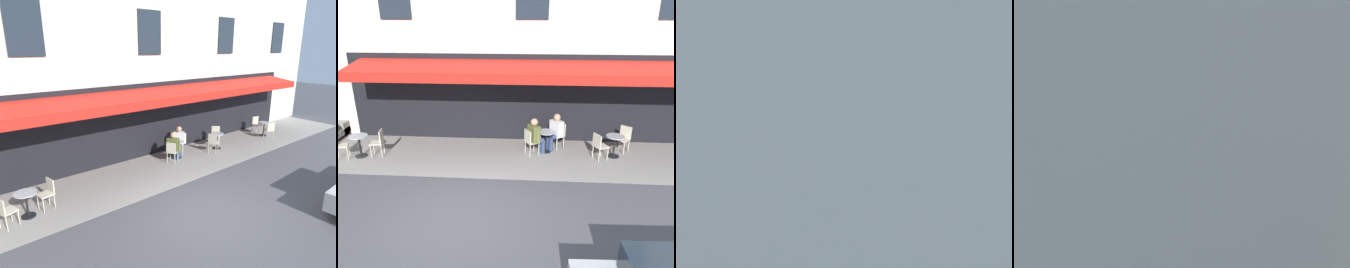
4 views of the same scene
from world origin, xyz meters
The scene contains 16 objects.
ground_plane centered at (0.00, 0.00, 0.00)m, with size 70.00×70.00×0.00m, color #4C4C51.
sidewalk_cafe_terrace centered at (-3.25, -3.40, 0.00)m, with size 20.50×3.20×0.01m, color gray.
cafe_table_near_entrance centered at (-2.26, -3.88, 0.49)m, with size 0.60×0.60×0.75m.
cafe_chair_cream_by_window centered at (-1.71, -3.57, 0.55)m, with size 0.55×0.55×0.91m.
cafe_chair_cream_near_door centered at (-2.73, -4.29, 0.55)m, with size 0.56×0.56×0.91m.
cafe_table_mid_terrace centered at (-4.52, -3.62, 0.49)m, with size 0.60×0.60×0.75m.
cafe_chair_cream_corner_right centered at (-3.95, -3.35, 0.55)m, with size 0.53×0.53×0.91m.
cafe_chair_cream_under_awning centered at (-4.95, -4.09, 0.55)m, with size 0.56×0.56×0.91m.
cafe_table_streetside centered at (-8.12, -3.46, 0.49)m, with size 0.60×0.60×0.75m.
cafe_chair_cream_back_row centered at (-7.81, -2.91, 0.55)m, with size 0.55×0.55×0.91m.
cafe_chair_cream_corner_left centered at (-8.28, -4.07, 0.55)m, with size 0.49×0.49×0.91m.
cafe_table_far_end centered at (3.99, -3.04, 0.49)m, with size 0.60×0.60×0.75m.
cafe_chair_cream_facing_street centered at (4.58, -2.81, 0.55)m, with size 0.52×0.52×0.91m.
cafe_chair_cream_kerbside centered at (3.37, -3.17, 0.55)m, with size 0.47×0.47×0.91m.
seated_patron_in_olive centered at (-1.89, -3.67, 0.69)m, with size 0.62×0.60×1.29m.
seated_companion_in_white centered at (-2.57, -4.15, 0.69)m, with size 0.62×0.61×1.29m.
Camera 1 is at (5.30, 4.95, 4.58)m, focal length 30.39 mm.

